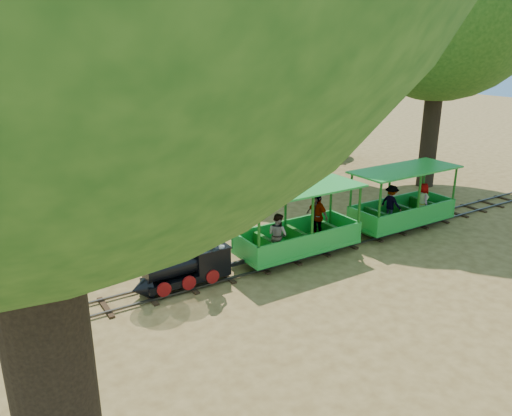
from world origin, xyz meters
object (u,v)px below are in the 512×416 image
carriage_rear (403,206)px  fence (171,175)px  locomotive (178,225)px  carriage_front (298,230)px

carriage_rear → fence: carriage_rear is taller
locomotive → carriage_rear: bearing=-0.6°
locomotive → fence: (3.17, 7.94, -1.00)m
locomotive → carriage_rear: 7.49m
locomotive → fence: 8.61m
locomotive → carriage_front: locomotive is taller
locomotive → fence: bearing=68.2°
carriage_rear → carriage_front: bearing=-180.0°
fence → carriage_rear: bearing=-61.9°
locomotive → fence: size_ratio=0.15×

